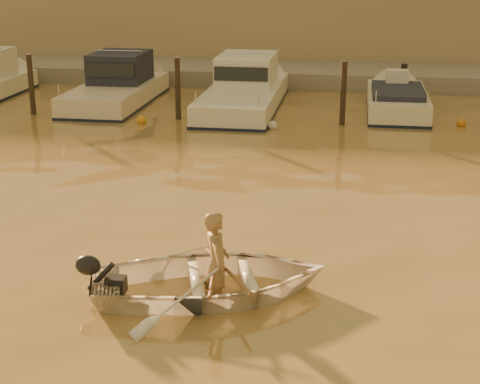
% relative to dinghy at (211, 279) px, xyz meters
% --- Properties ---
extents(ground_plane, '(160.00, 160.00, 0.00)m').
position_rel_dinghy_xyz_m(ground_plane, '(1.97, -1.31, -0.27)').
color(ground_plane, olive).
rests_on(ground_plane, ground).
extents(dinghy, '(4.39, 3.70, 0.78)m').
position_rel_dinghy_xyz_m(dinghy, '(0.00, 0.00, 0.00)').
color(dinghy, white).
rests_on(dinghy, ground_plane).
extents(person, '(0.57, 0.71, 1.69)m').
position_rel_dinghy_xyz_m(person, '(0.10, 0.03, 0.28)').
color(person, '#97774B').
rests_on(person, dinghy).
extents(outboard_motor, '(0.98, 0.66, 0.70)m').
position_rel_dinghy_xyz_m(outboard_motor, '(-1.43, -0.46, 0.01)').
color(outboard_motor, black).
rests_on(outboard_motor, dinghy).
extents(oar_port, '(1.09, 1.85, 0.13)m').
position_rel_dinghy_xyz_m(oar_port, '(0.24, 0.08, 0.15)').
color(oar_port, brown).
rests_on(oar_port, dinghy).
extents(oar_starboard, '(0.34, 2.09, 0.13)m').
position_rel_dinghy_xyz_m(oar_starboard, '(0.05, 0.02, 0.15)').
color(oar_starboard, brown).
rests_on(oar_starboard, dinghy).
extents(moored_boat_1, '(2.33, 6.91, 1.75)m').
position_rel_dinghy_xyz_m(moored_boat_1, '(-6.34, 14.69, 0.36)').
color(moored_boat_1, beige).
rests_on(moored_boat_1, ground_plane).
extents(moored_boat_2, '(2.41, 8.04, 1.75)m').
position_rel_dinghy_xyz_m(moored_boat_2, '(-1.70, 14.69, 0.36)').
color(moored_boat_2, silver).
rests_on(moored_boat_2, ground_plane).
extents(moored_boat_3, '(1.94, 5.64, 0.95)m').
position_rel_dinghy_xyz_m(moored_boat_3, '(3.55, 14.69, -0.04)').
color(moored_boat_3, beige).
rests_on(moored_boat_3, ground_plane).
extents(piling_0, '(0.18, 0.18, 2.20)m').
position_rel_dinghy_xyz_m(piling_0, '(-8.53, 12.49, 0.63)').
color(piling_0, '#2D2319').
rests_on(piling_0, ground_plane).
extents(piling_1, '(0.18, 0.18, 2.20)m').
position_rel_dinghy_xyz_m(piling_1, '(-3.53, 12.49, 0.63)').
color(piling_1, '#2D2319').
rests_on(piling_1, ground_plane).
extents(piling_2, '(0.18, 0.18, 2.20)m').
position_rel_dinghy_xyz_m(piling_2, '(1.77, 12.49, 0.63)').
color(piling_2, '#2D2319').
rests_on(piling_2, ground_plane).
extents(fender_b, '(0.30, 0.30, 0.30)m').
position_rel_dinghy_xyz_m(fender_b, '(-4.55, 11.72, -0.17)').
color(fender_b, orange).
rests_on(fender_b, ground_plane).
extents(fender_c, '(0.30, 0.30, 0.30)m').
position_rel_dinghy_xyz_m(fender_c, '(-0.33, 11.59, -0.17)').
color(fender_c, silver).
rests_on(fender_c, ground_plane).
extents(fender_d, '(0.30, 0.30, 0.30)m').
position_rel_dinghy_xyz_m(fender_d, '(5.47, 12.87, -0.17)').
color(fender_d, '#C46F17').
rests_on(fender_d, ground_plane).
extents(quay, '(52.00, 4.00, 1.00)m').
position_rel_dinghy_xyz_m(quay, '(1.97, 20.19, -0.12)').
color(quay, gray).
rests_on(quay, ground_plane).
extents(waterfront_building, '(46.00, 7.00, 4.80)m').
position_rel_dinghy_xyz_m(waterfront_building, '(1.97, 25.69, 2.13)').
color(waterfront_building, '#9E8466').
rests_on(waterfront_building, quay).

